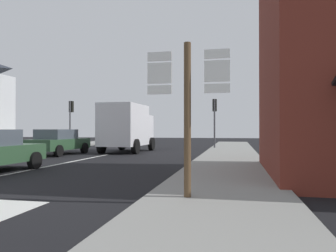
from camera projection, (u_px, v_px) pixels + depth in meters
name	position (u px, v px, depth m)	size (l,w,h in m)	color
ground_plane	(93.00, 158.00, 17.00)	(80.00, 80.00, 0.00)	black
sidewalk_right	(228.00, 163.00, 13.62)	(3.01, 44.00, 0.14)	gray
lane_centre_stripe	(50.00, 166.00, 13.08)	(0.16, 12.00, 0.01)	silver
sedan_far	(58.00, 142.00, 18.90)	(2.17, 4.30, 1.47)	#2D5133
delivery_truck	(127.00, 127.00, 21.17)	(2.60, 5.06, 3.05)	silver
route_sign_post	(188.00, 107.00, 6.48)	(1.66, 0.14, 3.20)	brown
traffic_light_far_right	(215.00, 112.00, 23.94)	(0.30, 0.49, 3.70)	#47474C
traffic_light_far_left	(71.00, 113.00, 26.46)	(0.30, 0.49, 3.77)	#47474C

